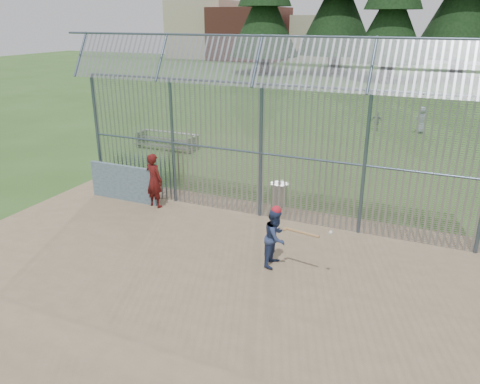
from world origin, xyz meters
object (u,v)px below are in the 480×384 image
at_px(dugout_wall, 124,183).
at_px(trash_can, 279,194).
at_px(bleacher, 167,140).
at_px(onlooker, 154,180).
at_px(batter, 275,237).

relative_size(dugout_wall, trash_can, 3.05).
bearing_deg(bleacher, dugout_wall, -70.10).
bearing_deg(trash_can, bleacher, 147.65).
xyz_separation_m(dugout_wall, trash_can, (4.84, 1.69, -0.24)).
xyz_separation_m(onlooker, trash_can, (3.58, 1.76, -0.52)).
distance_m(dugout_wall, bleacher, 6.56).
xyz_separation_m(trash_can, bleacher, (-7.07, 4.48, 0.03)).
bearing_deg(trash_can, batter, -72.05).
xyz_separation_m(onlooker, bleacher, (-3.49, 6.24, -0.49)).
height_order(trash_can, bleacher, trash_can).
xyz_separation_m(dugout_wall, onlooker, (1.26, -0.07, 0.28)).
distance_m(batter, onlooker, 5.20).
xyz_separation_m(dugout_wall, bleacher, (-2.23, 6.17, -0.21)).
bearing_deg(onlooker, trash_can, -141.71).
distance_m(batter, trash_can, 3.96).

